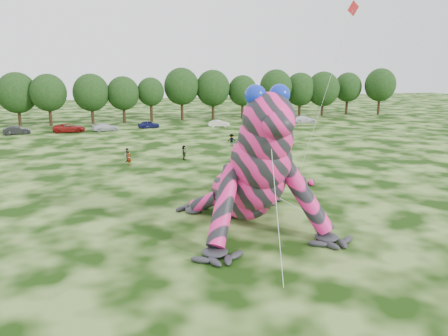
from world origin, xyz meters
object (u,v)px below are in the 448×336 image
tree_10 (182,94)px  tree_15 (323,94)px  tree_8 (123,100)px  tree_17 (380,92)px  car_1 (17,130)px  spectator_3 (248,133)px  inflatable_gecko (240,150)px  spectator_5 (184,153)px  car_3 (106,127)px  tree_11 (213,95)px  tree_16 (347,93)px  flying_kite (349,22)px  tree_13 (276,94)px  tree_14 (300,95)px  car_4 (149,124)px  tree_7 (92,99)px  spectator_1 (127,155)px  tree_12 (243,97)px  car_6 (259,121)px  tree_9 (151,100)px  car_2 (69,128)px  spectator_2 (232,140)px  car_7 (304,119)px  tree_6 (49,100)px  tree_5 (18,99)px  car_5 (219,123)px

tree_10 → tree_15: bearing=-1.5°
tree_8 → tree_17: bearing=-0.3°
car_1 → spectator_3: bearing=-122.7°
inflatable_gecko → spectator_5: 20.96m
spectator_5 → car_3: bearing=16.9°
tree_11 → tree_15: (24.69, -0.42, -0.22)m
tree_11 → tree_16: (31.66, 1.18, -0.35)m
inflatable_gecko → flying_kite: (11.59, 5.65, 9.67)m
tree_13 → spectator_5: tree_13 is taller
tree_14 → car_4: bearing=-164.0°
tree_14 → car_3: (-41.33, -11.46, -4.05)m
tree_17 → spectator_3: size_ratio=5.53×
tree_8 → tree_7: bearing=-178.2°
tree_11 → car_4: size_ratio=2.67×
spectator_1 → spectator_3: size_ratio=0.89×
tree_10 → tree_12: 12.67m
car_4 → car_6: size_ratio=0.78×
tree_12 → spectator_5: bearing=-117.3°
tree_9 → car_2: tree_9 is taller
flying_kite → spectator_2: 26.12m
car_2 → spectator_2: size_ratio=3.01×
tree_13 → tree_14: tree_13 is taller
car_7 → car_4: bearing=94.4°
tree_10 → flying_kite: bearing=-83.9°
tree_13 → tree_14: size_ratio=1.08×
tree_14 → tree_17: bearing=-6.4°
tree_13 → spectator_1: 48.76m
tree_9 → car_2: 18.25m
flying_kite → car_1: size_ratio=4.01×
inflatable_gecko → car_4: bearing=89.7°
tree_11 → spectator_2: tree_11 is taller
tree_13 → tree_15: (11.34, 0.64, -0.25)m
inflatable_gecko → tree_15: size_ratio=2.08×
tree_17 → car_6: (-31.71, -8.65, -4.48)m
car_7 → spectator_1: spectator_1 is taller
spectator_3 → spectator_5: 16.86m
car_4 → tree_15: bearing=-85.8°
tree_14 → car_3: tree_14 is taller
tree_12 → car_4: tree_12 is taller
flying_kite → tree_17: flying_kite is taller
tree_6 → car_6: 38.99m
tree_7 → car_3: size_ratio=2.13×
flying_kite → tree_8: flying_kite is taller
tree_5 → tree_13: (50.26, -1.31, 0.17)m
car_5 → spectator_2: bearing=179.4°
car_1 → car_4: size_ratio=1.10×
car_7 → spectator_3: (-16.62, -15.26, 0.25)m
inflatable_gecko → car_3: 48.03m
tree_12 → car_6: tree_12 is taller
tree_13 → car_1: tree_13 is taller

